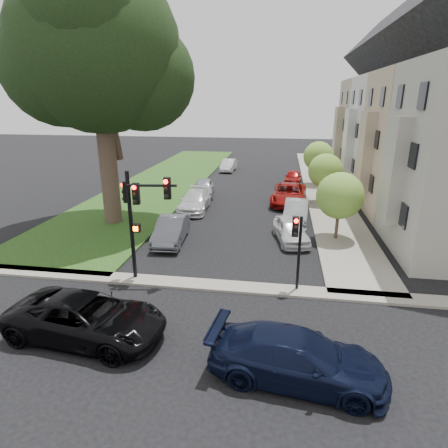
# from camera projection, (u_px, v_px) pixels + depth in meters

# --- Properties ---
(ground) EXTENTS (140.00, 140.00, 0.00)m
(ground) POSITION_uv_depth(u_px,v_px,m) (205.00, 310.00, 15.07)
(ground) COLOR black
(ground) RESTS_ON ground
(grass_strip) EXTENTS (8.00, 44.00, 0.12)m
(grass_strip) POSITION_uv_depth(u_px,v_px,m) (167.00, 180.00, 38.84)
(grass_strip) COLOR #19400D
(grass_strip) RESTS_ON ground
(sidewalk_right) EXTENTS (3.50, 44.00, 0.12)m
(sidewalk_right) POSITION_uv_depth(u_px,v_px,m) (322.00, 185.00, 36.55)
(sidewalk_right) COLOR gray
(sidewalk_right) RESTS_ON ground
(sidewalk_cross) EXTENTS (60.00, 1.00, 0.12)m
(sidewalk_cross) POSITION_uv_depth(u_px,v_px,m) (214.00, 285.00, 16.92)
(sidewalk_cross) COLOR gray
(sidewalk_cross) RESTS_ON ground
(house_b) EXTENTS (7.70, 7.55, 15.97)m
(house_b) POSITION_uv_depth(u_px,v_px,m) (427.00, 116.00, 25.57)
(house_b) COLOR gray
(house_b) RESTS_ON ground
(house_c) EXTENTS (7.70, 7.55, 15.97)m
(house_c) POSITION_uv_depth(u_px,v_px,m) (396.00, 113.00, 32.60)
(house_c) COLOR #9E9E9E
(house_c) RESTS_ON ground
(house_d) EXTENTS (7.70, 7.55, 15.97)m
(house_d) POSITION_uv_depth(u_px,v_px,m) (377.00, 110.00, 39.62)
(house_d) COLOR gray
(house_d) RESTS_ON ground
(eucalyptus) EXTENTS (11.25, 10.21, 15.94)m
(eucalyptus) POSITION_uv_depth(u_px,v_px,m) (96.00, 49.00, 22.23)
(eucalyptus) COLOR #3B281E
(eucalyptus) RESTS_ON ground
(small_tree_a) EXTENTS (2.74, 2.74, 4.10)m
(small_tree_a) POSITION_uv_depth(u_px,v_px,m) (340.00, 196.00, 21.72)
(small_tree_a) COLOR #3B281E
(small_tree_a) RESTS_ON ground
(small_tree_b) EXTENTS (2.70, 2.70, 4.05)m
(small_tree_b) POSITION_uv_depth(u_px,v_px,m) (326.00, 171.00, 29.38)
(small_tree_b) COLOR #3B281E
(small_tree_b) RESTS_ON ground
(small_tree_c) EXTENTS (2.84, 2.84, 4.26)m
(small_tree_c) POSITION_uv_depth(u_px,v_px,m) (318.00, 157.00, 35.75)
(small_tree_c) COLOR #3B281E
(small_tree_c) RESTS_ON ground
(traffic_signal_main) EXTENTS (2.51, 0.66, 5.13)m
(traffic_signal_main) POSITION_uv_depth(u_px,v_px,m) (139.00, 207.00, 16.53)
(traffic_signal_main) COLOR black
(traffic_signal_main) RESTS_ON ground
(traffic_signal_secondary) EXTENTS (0.44, 0.36, 3.45)m
(traffic_signal_secondary) POSITION_uv_depth(u_px,v_px,m) (297.00, 240.00, 15.84)
(traffic_signal_secondary) COLOR black
(traffic_signal_secondary) RESTS_ON ground
(car_cross_near) EXTENTS (5.86, 3.17, 1.56)m
(car_cross_near) POSITION_uv_depth(u_px,v_px,m) (87.00, 318.00, 13.12)
(car_cross_near) COLOR black
(car_cross_near) RESTS_ON ground
(car_cross_far) EXTENTS (5.54, 2.80, 1.54)m
(car_cross_far) POSITION_uv_depth(u_px,v_px,m) (297.00, 358.00, 11.12)
(car_cross_far) COLOR black
(car_cross_far) RESTS_ON ground
(car_parked_0) EXTENTS (2.45, 4.34, 1.39)m
(car_parked_0) POSITION_uv_depth(u_px,v_px,m) (291.00, 230.00, 22.12)
(car_parked_0) COLOR silver
(car_parked_0) RESTS_ON ground
(car_parked_1) EXTENTS (1.91, 4.55, 1.46)m
(car_parked_1) POSITION_uv_depth(u_px,v_px,m) (296.00, 211.00, 25.75)
(car_parked_1) COLOR #999BA0
(car_parked_1) RESTS_ON ground
(car_parked_2) EXTENTS (3.03, 5.88, 1.59)m
(car_parked_2) POSITION_uv_depth(u_px,v_px,m) (289.00, 194.00, 30.11)
(car_parked_2) COLOR maroon
(car_parked_2) RESTS_ON ground
(car_parked_3) EXTENTS (1.93, 4.04, 1.33)m
(car_parked_3) POSITION_uv_depth(u_px,v_px,m) (293.00, 177.00, 37.28)
(car_parked_3) COLOR maroon
(car_parked_3) RESTS_ON ground
(car_parked_5) EXTENTS (1.90, 4.57, 1.47)m
(car_parked_5) POSITION_uv_depth(u_px,v_px,m) (171.00, 230.00, 22.02)
(car_parked_5) COLOR #3F4247
(car_parked_5) RESTS_ON ground
(car_parked_6) EXTENTS (2.24, 5.07, 1.45)m
(car_parked_6) POSITION_uv_depth(u_px,v_px,m) (195.00, 201.00, 28.30)
(car_parked_6) COLOR silver
(car_parked_6) RESTS_ON ground
(car_parked_7) EXTENTS (2.39, 4.55, 1.48)m
(car_parked_7) POSITION_uv_depth(u_px,v_px,m) (203.00, 188.00, 32.53)
(car_parked_7) COLOR #999BA0
(car_parked_7) RESTS_ON ground
(car_parked_9) EXTENTS (1.59, 4.13, 1.34)m
(car_parked_9) POSITION_uv_depth(u_px,v_px,m) (229.00, 165.00, 43.89)
(car_parked_9) COLOR silver
(car_parked_9) RESTS_ON ground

